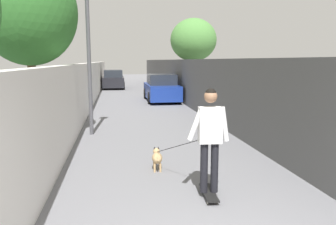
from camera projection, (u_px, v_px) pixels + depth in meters
name	position (u px, v px, depth m)	size (l,w,h in m)	color
ground_plane	(140.00, 107.00, 16.55)	(80.00, 80.00, 0.00)	slate
wall_left	(84.00, 89.00, 14.04)	(48.00, 0.30, 2.19)	silver
fence_right	(200.00, 86.00, 14.81)	(48.00, 0.30, 2.37)	#4C4C4C
tree_right_near	(193.00, 40.00, 21.46)	(3.01, 3.01, 5.03)	#473523
tree_left_far	(28.00, 12.00, 9.10)	(2.68, 2.68, 5.13)	brown
lamp_post	(88.00, 34.00, 9.94)	(0.36, 0.36, 4.59)	#4C4C51
skateboard	(209.00, 193.00, 5.64)	(0.81, 0.26, 0.08)	black
person_skateboarder	(210.00, 132.00, 5.48)	(0.25, 0.71, 1.78)	black
dog	(157.00, 157.00, 7.00)	(1.85, 0.83, 1.06)	tan
car_near	(161.00, 89.00, 18.93)	(4.06, 1.80, 1.54)	navy
car_far	(113.00, 80.00, 27.76)	(4.35, 1.80, 1.54)	black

